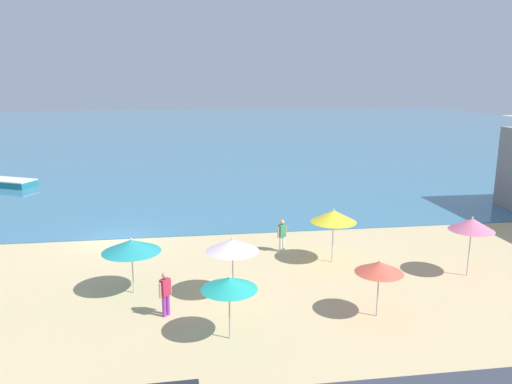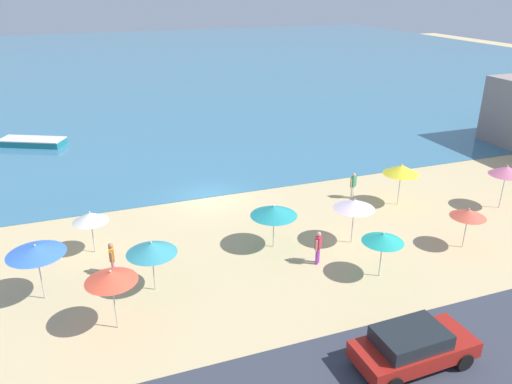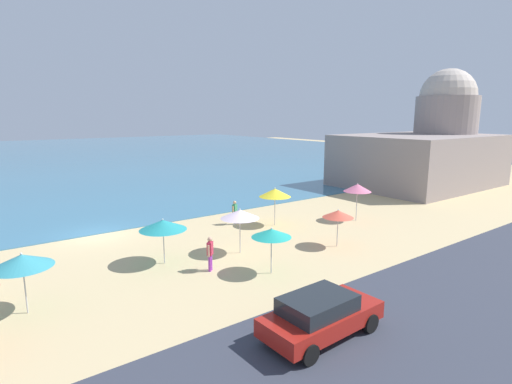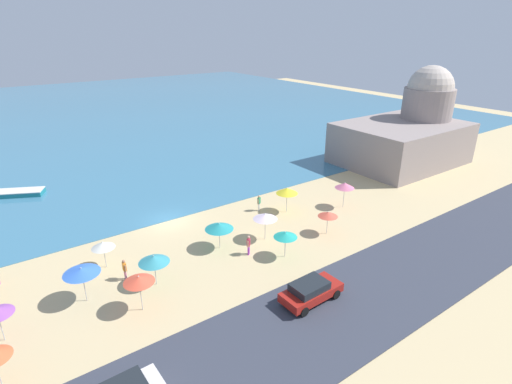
{
  "view_description": "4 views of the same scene",
  "coord_description": "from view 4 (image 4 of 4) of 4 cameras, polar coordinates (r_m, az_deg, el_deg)",
  "views": [
    {
      "loc": [
        3.58,
        -25.92,
        8.35
      ],
      "look_at": [
        7.55,
        1.62,
        1.96
      ],
      "focal_mm": 35.0,
      "sensor_mm": 36.0,
      "label": 1
    },
    {
      "loc": [
        -6.91,
        -27.12,
        12.23
      ],
      "look_at": [
        1.85,
        -3.26,
        1.4
      ],
      "focal_mm": 35.0,
      "sensor_mm": 36.0,
      "label": 2
    },
    {
      "loc": [
        -6.09,
        -24.67,
        7.17
      ],
      "look_at": [
        10.99,
        -1.62,
        1.67
      ],
      "focal_mm": 28.0,
      "sensor_mm": 36.0,
      "label": 3
    },
    {
      "loc": [
        -12.59,
        -31.7,
        16.65
      ],
      "look_at": [
        8.91,
        -1.49,
        1.26
      ],
      "focal_mm": 28.0,
      "sensor_mm": 36.0,
      "label": 4
    }
  ],
  "objects": [
    {
      "name": "ground_plane",
      "position": [
        37.95,
        -12.39,
        -4.05
      ],
      "size": [
        160.0,
        160.0,
        0.0
      ],
      "primitive_type": "plane",
      "color": "tan"
    },
    {
      "name": "sea",
      "position": [
        89.17,
        -27.06,
        9.37
      ],
      "size": [
        150.0,
        110.0,
        0.05
      ],
      "primitive_type": "cube",
      "color": "teal",
      "rests_on": "ground_plane"
    },
    {
      "name": "coastal_road",
      "position": [
        24.95,
        5.65,
        -19.36
      ],
      "size": [
        80.0,
        8.0,
        0.06
      ],
      "primitive_type": "cube",
      "color": "#333844",
      "rests_on": "ground_plane"
    },
    {
      "name": "beach_umbrella_0",
      "position": [
        28.12,
        -23.68,
        -10.28
      ],
      "size": [
        2.33,
        2.33,
        2.55
      ],
      "color": "#B2B2B7",
      "rests_on": "ground_plane"
    },
    {
      "name": "beach_umbrella_1",
      "position": [
        31.98,
        -5.29,
        -4.9
      ],
      "size": [
        2.3,
        2.3,
        2.28
      ],
      "color": "#B2B2B7",
      "rests_on": "ground_plane"
    },
    {
      "name": "beach_umbrella_3",
      "position": [
        34.63,
        10.24,
        -3.14
      ],
      "size": [
        1.72,
        1.72,
        2.13
      ],
      "color": "#B2B2B7",
      "rests_on": "ground_plane"
    },
    {
      "name": "beach_umbrella_4",
      "position": [
        26.1,
        -16.4,
        -11.9
      ],
      "size": [
        1.94,
        1.94,
        2.55
      ],
      "color": "#B2B2B7",
      "rests_on": "ground_plane"
    },
    {
      "name": "beach_umbrella_5",
      "position": [
        28.35,
        -14.39,
        -9.29
      ],
      "size": [
        2.13,
        2.13,
        2.34
      ],
      "color": "#B2B2B7",
      "rests_on": "ground_plane"
    },
    {
      "name": "beach_umbrella_6",
      "position": [
        33.1,
        1.33,
        -3.51
      ],
      "size": [
        2.04,
        2.04,
        2.42
      ],
      "color": "#B2B2B7",
      "rests_on": "ground_plane"
    },
    {
      "name": "beach_umbrella_8",
      "position": [
        38.11,
        4.45,
        0.19
      ],
      "size": [
        2.09,
        2.09,
        2.55
      ],
      "color": "#B2B2B7",
      "rests_on": "ground_plane"
    },
    {
      "name": "beach_umbrella_9",
      "position": [
        39.92,
        12.57,
        0.92
      ],
      "size": [
        1.89,
        1.89,
        2.65
      ],
      "color": "#B2B2B7",
      "rests_on": "ground_plane"
    },
    {
      "name": "beach_umbrella_10",
      "position": [
        31.48,
        -21.03,
        -7.08
      ],
      "size": [
        1.71,
        1.71,
        2.19
      ],
      "color": "#B2B2B7",
      "rests_on": "ground_plane"
    },
    {
      "name": "beach_umbrella_11",
      "position": [
        30.76,
        4.23,
        -6.12
      ],
      "size": [
        1.84,
        1.84,
        2.2
      ],
      "color": "#B2B2B7",
      "rests_on": "ground_plane"
    },
    {
      "name": "bather_0",
      "position": [
        30.06,
        -18.26,
        -10.35
      ],
      "size": [
        0.25,
        0.57,
        1.6
      ],
      "color": "pink",
      "rests_on": "ground_plane"
    },
    {
      "name": "bather_1",
      "position": [
        31.48,
        -1.07,
        -7.44
      ],
      "size": [
        0.44,
        0.42,
        1.65
      ],
      "color": "purple",
      "rests_on": "ground_plane"
    },
    {
      "name": "bather_3",
      "position": [
        38.73,
        0.44,
        -1.45
      ],
      "size": [
        0.51,
        0.37,
        1.61
      ],
      "color": "white",
      "rests_on": "ground_plane"
    },
    {
      "name": "parked_car_0",
      "position": [
        26.87,
        7.82,
        -13.8
      ],
      "size": [
        4.27,
        2.04,
        1.44
      ],
      "color": "#9F1D15",
      "rests_on": "coastal_road"
    },
    {
      "name": "skiff_nearshore",
      "position": [
        49.36,
        -30.93,
        -0.11
      ],
      "size": [
        5.47,
        3.84,
        0.56
      ],
      "color": "teal",
      "rests_on": "sea"
    },
    {
      "name": "harbor_fortress",
      "position": [
        56.86,
        21.21,
        8.12
      ],
      "size": [
        15.92,
        11.56,
        12.13
      ],
      "color": "gray",
      "rests_on": "ground_plane"
    }
  ]
}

